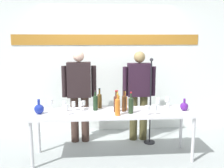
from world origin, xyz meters
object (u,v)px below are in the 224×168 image
at_px(wine_bottle_2, 100,100).
at_px(wine_bottle_3, 118,106).
at_px(decanter_blue_left, 39,109).
at_px(wine_bottle_4, 131,104).
at_px(wine_glass_right_3, 158,101).
at_px(display_table, 113,115).
at_px(wine_bottle_5, 116,103).
at_px(presenter_left, 79,91).
at_px(wine_glass_left_5, 83,103).
at_px(decanter_blue_right, 184,106).
at_px(wine_glass_right_4, 167,100).
at_px(microphone_stand, 150,115).
at_px(wine_glass_left_1, 66,108).
at_px(wine_glass_left_2, 51,102).
at_px(wine_glass_left_4, 73,104).
at_px(wine_glass_right_2, 148,108).
at_px(wine_glass_right_0, 155,108).
at_px(wine_bottle_7, 95,102).
at_px(wine_glass_left_3, 64,104).
at_px(wine_glass_left_0, 81,104).
at_px(wine_bottle_6, 124,102).
at_px(wine_bottle_0, 117,101).
at_px(wine_bottle_1, 125,102).
at_px(wine_glass_right_1, 168,106).

bearing_deg(wine_bottle_2, wine_bottle_3, -60.89).
bearing_deg(decanter_blue_left, wine_bottle_4, -3.45).
bearing_deg(wine_glass_right_3, display_table, -163.33).
xyz_separation_m(wine_bottle_3, wine_bottle_5, (-0.00, 0.19, 0.00)).
height_order(presenter_left, wine_glass_left_5, presenter_left).
bearing_deg(decanter_blue_right, wine_glass_right_4, 126.71).
bearing_deg(wine_bottle_2, microphone_stand, 16.75).
relative_size(decanter_blue_left, wine_bottle_2, 0.70).
bearing_deg(wine_glass_left_1, wine_glass_left_2, 127.16).
xyz_separation_m(display_table, decanter_blue_left, (-1.11, -0.02, 0.13)).
xyz_separation_m(decanter_blue_left, wine_glass_left_4, (0.50, 0.14, 0.02)).
relative_size(display_table, wine_glass_right_2, 17.07).
distance_m(wine_glass_left_1, wine_glass_right_0, 1.30).
bearing_deg(wine_bottle_2, wine_bottle_7, -118.65).
xyz_separation_m(wine_bottle_4, wine_glass_left_3, (-1.01, 0.17, -0.02)).
height_order(wine_glass_left_5, wine_glass_right_0, wine_glass_right_0).
relative_size(decanter_blue_right, wine_glass_right_2, 1.30).
bearing_deg(microphone_stand, wine_glass_left_0, -160.12).
height_order(wine_bottle_3, wine_glass_left_0, wine_bottle_3).
xyz_separation_m(wine_glass_left_1, wine_glass_right_0, (1.30, -0.08, -0.01)).
relative_size(wine_bottle_7, wine_glass_right_3, 2.02).
distance_m(wine_glass_left_2, wine_glass_right_3, 1.74).
height_order(wine_glass_left_1, wine_glass_right_0, wine_glass_left_1).
xyz_separation_m(wine_bottle_5, wine_glass_right_4, (0.88, 0.25, -0.03)).
distance_m(wine_bottle_2, wine_glass_right_3, 0.96).
xyz_separation_m(presenter_left, wine_bottle_6, (0.71, -0.69, -0.06)).
xyz_separation_m(wine_glass_right_3, wine_glass_right_4, (0.16, 0.01, 0.01)).
height_order(wine_glass_right_0, wine_glass_right_4, wine_glass_right_4).
xyz_separation_m(decanter_blue_right, wine_bottle_0, (-1.03, 0.22, 0.06)).
bearing_deg(wine_bottle_0, wine_bottle_5, -101.45).
distance_m(wine_glass_left_3, wine_glass_left_4, 0.15).
bearing_deg(wine_glass_left_2, wine_bottle_6, -11.50).
relative_size(wine_bottle_7, wine_glass_right_0, 2.04).
height_order(display_table, wine_glass_left_1, wine_glass_left_1).
xyz_separation_m(wine_bottle_3, wine_bottle_7, (-0.32, 0.31, -0.01)).
relative_size(display_table, wine_bottle_2, 7.72).
bearing_deg(wine_bottle_2, wine_glass_right_0, -29.26).
relative_size(wine_bottle_1, wine_glass_left_4, 2.01).
bearing_deg(wine_glass_right_2, wine_bottle_1, 130.47).
bearing_deg(wine_glass_right_3, wine_bottle_0, -177.96).
distance_m(wine_bottle_2, wine_glass_right_4, 1.12).
distance_m(wine_bottle_0, wine_glass_right_1, 0.80).
height_order(display_table, wine_bottle_6, wine_bottle_6).
relative_size(wine_glass_left_0, wine_glass_right_3, 1.01).
xyz_separation_m(wine_bottle_7, wine_glass_left_0, (-0.22, -0.03, -0.02)).
bearing_deg(decanter_blue_left, wine_bottle_6, 1.57).
bearing_deg(microphone_stand, wine_glass_left_3, -162.82).
xyz_separation_m(decanter_blue_left, microphone_stand, (1.82, 0.54, -0.31)).
height_order(wine_bottle_0, wine_glass_left_2, wine_bottle_0).
distance_m(decanter_blue_right, microphone_stand, 0.74).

